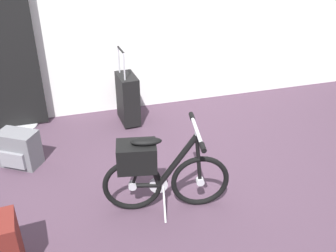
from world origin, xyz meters
TOP-DOWN VIEW (x-y plane):
  - ground_plane at (0.00, 0.00)m, footprint 6.06×6.06m
  - floor_banner_stand at (-1.30, 1.73)m, footprint 0.60×0.36m
  - folding_bike_foreground at (-0.23, 0.05)m, footprint 0.94×0.53m
  - rolling_suitcase at (-0.15, 1.51)m, footprint 0.20×0.37m
  - backpack_on_floor at (-1.28, -0.24)m, footprint 0.24×0.26m
  - handbag_on_floor at (-1.25, 0.97)m, footprint 0.39×0.35m

SIDE VIEW (x-z plane):
  - ground_plane at x=0.00m, z-range 0.00..0.00m
  - handbag_on_floor at x=-1.25m, z-range 0.00..0.33m
  - backpack_on_floor at x=-1.28m, z-range 0.00..0.39m
  - rolling_suitcase at x=-0.15m, z-range -0.13..0.70m
  - folding_bike_foreground at x=-0.23m, z-range 0.00..0.68m
  - floor_banner_stand at x=-1.30m, z-range -0.09..1.72m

